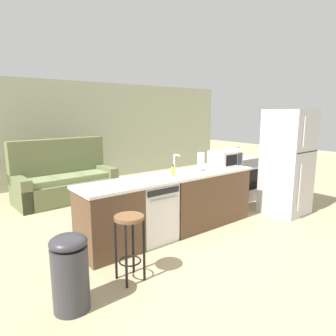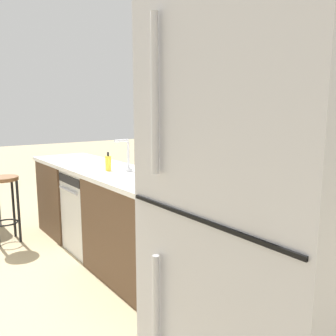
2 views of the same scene
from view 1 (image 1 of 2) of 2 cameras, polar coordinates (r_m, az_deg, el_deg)
ground_plane at (r=4.64m, az=-0.56°, el=-12.57°), size 24.00×24.00×0.00m
wall_back at (r=8.13m, az=-17.36°, el=6.44°), size 10.00×0.06×2.60m
kitchen_counter at (r=4.64m, az=1.78°, el=-7.07°), size 2.94×0.66×0.90m
dishwasher at (r=4.35m, az=-3.20°, el=-8.26°), size 0.58×0.61×0.84m
stove_range at (r=6.47m, az=13.05°, el=-1.93°), size 0.76×0.68×0.90m
refrigerator at (r=5.78m, az=21.75°, el=0.99°), size 0.72×0.73×1.87m
microwave at (r=5.23m, az=10.85°, el=1.77°), size 0.50×0.37×0.28m
sink_faucet at (r=4.55m, az=1.33°, el=0.54°), size 0.07×0.18×0.30m
paper_towel_roll at (r=4.86m, az=6.29°, el=1.19°), size 0.14×0.14×0.28m
soap_bottle at (r=4.39m, az=0.99°, el=-0.63°), size 0.06×0.06×0.18m
kettle at (r=6.59m, az=13.28°, el=3.01°), size 0.21×0.17×0.19m
bar_stool at (r=3.33m, az=-7.36°, el=-12.35°), size 0.32×0.32×0.74m
trash_bin at (r=3.06m, az=-18.16°, el=-18.25°), size 0.35×0.35×0.74m
couch at (r=6.70m, az=-19.19°, el=-2.33°), size 2.04×1.00×1.27m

